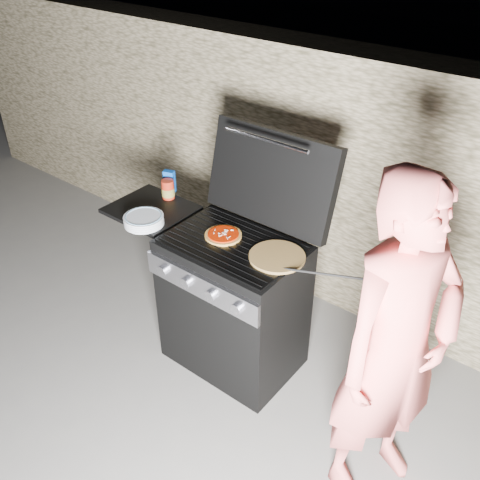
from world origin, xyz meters
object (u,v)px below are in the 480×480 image
Objects in this scene: pizza_topped at (223,235)px; person at (395,351)px; gas_grill at (203,288)px; sauce_jar at (168,189)px.

person reaches higher than pizza_topped.
person is at bearing -8.43° from gas_grill.
pizza_topped is (0.16, 0.02, 0.47)m from gas_grill.
person is (1.75, -0.36, -0.09)m from sauce_jar.
pizza_topped is 0.12× the size of person.
gas_grill is 0.68m from sauce_jar.
gas_grill is 0.76× the size of person.
person reaches higher than gas_grill.
pizza_topped reaches higher than gas_grill.
sauce_jar is (-0.59, 0.15, 0.04)m from pizza_topped.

